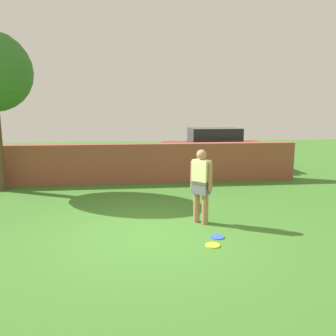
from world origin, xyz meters
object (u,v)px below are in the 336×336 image
object	(u,v)px
frisbee_yellow	(213,245)
car	(214,149)
person	(201,183)
frisbee_blue	(217,237)

from	to	relation	value
frisbee_yellow	car	bearing A→B (deg)	75.94
person	car	world-z (taller)	car
car	frisbee_blue	world-z (taller)	car
car	frisbee_yellow	size ratio (longest dim) A/B	15.58
frisbee_yellow	frisbee_blue	bearing A→B (deg)	64.56
person	frisbee_yellow	distance (m)	1.53
frisbee_blue	person	bearing A→B (deg)	99.87
frisbee_blue	frisbee_yellow	distance (m)	0.42
car	frisbee_yellow	xyz separation A→B (m)	(-1.93, -7.72, -0.85)
frisbee_blue	frisbee_yellow	bearing A→B (deg)	-115.44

